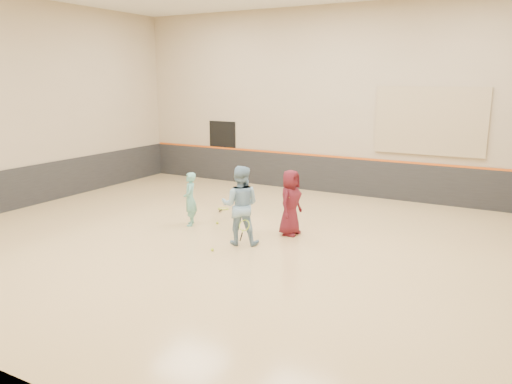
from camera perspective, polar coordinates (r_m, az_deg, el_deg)
The scene contains 14 objects.
room at distance 11.33m, azimuth -0.96°, elevation -2.06°, with size 15.04×12.04×6.22m.
wainscot_back at distance 16.70m, azimuth 9.30°, elevation 1.87°, with size 14.90×0.04×1.20m, color #232326.
wainscot_left at distance 16.34m, azimuth -24.31°, elevation 0.66°, with size 0.04×11.90×1.20m, color #232326.
accent_stripe at distance 16.58m, azimuth 9.37°, elevation 3.97°, with size 14.90×0.03×0.06m, color #D85914.
acoustic_panel at distance 15.72m, azimuth 19.26°, elevation 7.66°, with size 3.20×0.08×2.00m, color tan.
doorway at distance 18.59m, azimuth -3.83°, elevation 4.69°, with size 1.10×0.05×2.20m, color black.
girl at distance 12.96m, azimuth -7.54°, elevation -0.81°, with size 0.51×0.33×1.39m, color #6AB8AC.
instructor at distance 11.35m, azimuth -1.81°, elevation -1.53°, with size 0.89×0.69×1.82m, color #80A7C6.
young_man at distance 12.08m, azimuth 3.96°, elevation -1.21°, with size 0.78×0.51×1.60m, color #591520.
held_racket at distance 11.08m, azimuth -1.34°, elevation -3.84°, with size 0.31×0.31×0.53m, color #A8CF2D, non-canonical shape.
spare_racket at distance 14.59m, azimuth -3.75°, elevation -1.78°, with size 0.74×0.74×0.10m, color #A6C22A, non-canonical shape.
ball_under_racket at distance 11.13m, azimuth -5.01°, elevation -6.58°, with size 0.07×0.07×0.07m, color #C3E334.
ball_in_hand at distance 11.87m, azimuth 3.88°, elevation -0.55°, with size 0.07×0.07×0.07m, color #CDED37.
ball_beside_spare at distance 13.12m, azimuth -4.45°, elevation -3.54°, with size 0.07×0.07×0.07m, color #BECF30.
Camera 1 is at (5.46, -9.49, 3.72)m, focal length 35.00 mm.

